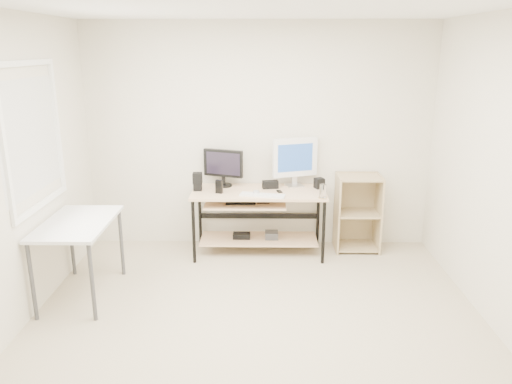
{
  "coord_description": "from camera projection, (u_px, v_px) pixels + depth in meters",
  "views": [
    {
      "loc": [
        0.04,
        -3.74,
        2.3
      ],
      "look_at": [
        -0.03,
        1.3,
        0.84
      ],
      "focal_mm": 35.0,
      "sensor_mm": 36.0,
      "label": 1
    }
  ],
  "objects": [
    {
      "name": "keyboard",
      "position": [
        262.0,
        195.0,
        5.41
      ],
      "size": [
        0.51,
        0.25,
        0.02
      ],
      "primitive_type": "cube",
      "rotation": [
        0.0,
        0.0,
        -0.23
      ],
      "color": "silver",
      "rests_on": "desk"
    },
    {
      "name": "desk",
      "position": [
        256.0,
        209.0,
        5.67
      ],
      "size": [
        1.5,
        0.65,
        0.75
      ],
      "color": "beige",
      "rests_on": "ground"
    },
    {
      "name": "black_monitor",
      "position": [
        223.0,
        165.0,
        5.73
      ],
      "size": [
        0.46,
        0.2,
        0.43
      ],
      "rotation": [
        0.0,
        0.0,
        -0.33
      ],
      "color": "black",
      "rests_on": "desk"
    },
    {
      "name": "mouse",
      "position": [
        256.0,
        192.0,
        5.48
      ],
      "size": [
        0.08,
        0.13,
        0.04
      ],
      "primitive_type": "ellipsoid",
      "rotation": [
        0.0,
        0.0,
        -0.06
      ],
      "color": "#BABAC0",
      "rests_on": "desk"
    },
    {
      "name": "smartphone",
      "position": [
        279.0,
        191.0,
        5.57
      ],
      "size": [
        0.07,
        0.11,
        0.01
      ],
      "primitive_type": "cube",
      "rotation": [
        0.0,
        0.0,
        0.24
      ],
      "color": "black",
      "rests_on": "desk"
    },
    {
      "name": "coaster",
      "position": [
        323.0,
        198.0,
        5.34
      ],
      "size": [
        0.11,
        0.11,
        0.01
      ],
      "primitive_type": "cylinder",
      "rotation": [
        0.0,
        0.0,
        0.25
      ],
      "color": "olive",
      "rests_on": "desk"
    },
    {
      "name": "shelf_unit",
      "position": [
        357.0,
        212.0,
        5.84
      ],
      "size": [
        0.5,
        0.4,
        0.9
      ],
      "color": "tan",
      "rests_on": "ground"
    },
    {
      "name": "side_table",
      "position": [
        78.0,
        230.0,
        4.64
      ],
      "size": [
        0.6,
        1.0,
        0.75
      ],
      "color": "silver",
      "rests_on": "ground"
    },
    {
      "name": "volume_puck",
      "position": [
        220.0,
        192.0,
        5.53
      ],
      "size": [
        0.07,
        0.07,
        0.02
      ],
      "primitive_type": "cylinder",
      "rotation": [
        0.0,
        0.0,
        0.17
      ],
      "color": "black",
      "rests_on": "desk"
    },
    {
      "name": "drinking_glass",
      "position": [
        323.0,
        191.0,
        5.32
      ],
      "size": [
        0.09,
        0.09,
        0.15
      ],
      "primitive_type": "cylinder",
      "rotation": [
        0.0,
        0.0,
        0.25
      ],
      "color": "white",
      "rests_on": "coaster"
    },
    {
      "name": "center_speaker",
      "position": [
        270.0,
        185.0,
        5.7
      ],
      "size": [
        0.19,
        0.11,
        0.09
      ],
      "primitive_type": "cube",
      "rotation": [
        0.0,
        0.0,
        0.16
      ],
      "color": "black",
      "rests_on": "desk"
    },
    {
      "name": "room",
      "position": [
        240.0,
        178.0,
        3.9
      ],
      "size": [
        4.01,
        4.01,
        2.62
      ],
      "color": "#B7A98D",
      "rests_on": "ground"
    },
    {
      "name": "speaker_left",
      "position": [
        198.0,
        181.0,
        5.6
      ],
      "size": [
        0.1,
        0.1,
        0.2
      ],
      "rotation": [
        0.0,
        0.0,
        0.01
      ],
      "color": "black",
      "rests_on": "desk"
    },
    {
      "name": "speaker_right",
      "position": [
        319.0,
        183.0,
        5.7
      ],
      "size": [
        0.13,
        0.13,
        0.12
      ],
      "primitive_type": "cube",
      "rotation": [
        0.0,
        0.0,
        0.39
      ],
      "color": "black",
      "rests_on": "desk"
    },
    {
      "name": "white_imac",
      "position": [
        295.0,
        159.0,
        5.7
      ],
      "size": [
        0.52,
        0.22,
        0.57
      ],
      "rotation": [
        0.0,
        0.0,
        0.32
      ],
      "color": "silver",
      "rests_on": "desk"
    },
    {
      "name": "audio_controller",
      "position": [
        219.0,
        187.0,
        5.5
      ],
      "size": [
        0.08,
        0.06,
        0.15
      ],
      "primitive_type": "cube",
      "rotation": [
        0.0,
        0.0,
        -0.25
      ],
      "color": "black",
      "rests_on": "desk"
    }
  ]
}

